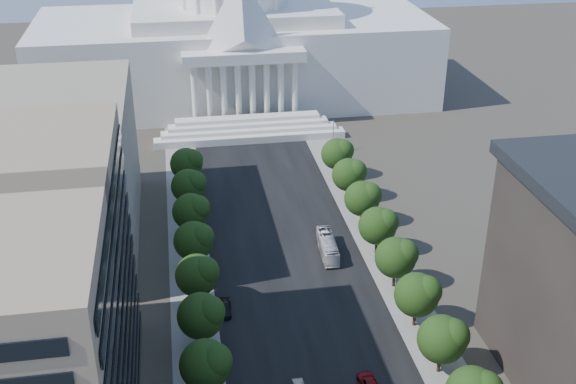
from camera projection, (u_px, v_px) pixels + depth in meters
road_asphalt at (283, 245)px, 147.15m from camera, size 30.00×260.00×0.01m
sidewalk_left at (189, 253)px, 144.38m from camera, size 8.00×260.00×0.02m
sidewalk_right at (373, 237)px, 149.92m from camera, size 8.00×260.00×0.02m
capitol at (234, 34)px, 222.04m from camera, size 120.00×56.00×73.00m
office_block_left_far at (34, 174)px, 142.30m from camera, size 38.00×52.00×30.00m
tree_l_d at (208, 364)px, 104.43m from camera, size 7.79×7.60×9.97m
tree_l_e at (203, 315)px, 115.03m from camera, size 7.79×7.60×9.97m
tree_l_f at (199, 274)px, 125.63m from camera, size 7.79×7.60×9.97m
tree_l_g at (195, 240)px, 136.23m from camera, size 7.79×7.60×9.97m
tree_l_h at (192, 211)px, 146.83m from camera, size 7.79×7.60×9.97m
tree_l_i at (190, 185)px, 157.43m from camera, size 7.79×7.60×9.97m
tree_l_j at (188, 163)px, 168.02m from camera, size 7.79×7.60×9.97m
tree_r_d at (445, 338)px, 109.68m from camera, size 7.79×7.60×9.97m
tree_r_e at (419, 294)px, 120.28m from camera, size 7.79×7.60×9.97m
tree_r_f at (398, 257)px, 130.88m from camera, size 7.79×7.60×9.97m
tree_r_g at (379, 225)px, 141.48m from camera, size 7.79×7.60×9.97m
tree_r_h at (364, 198)px, 152.08m from camera, size 7.79×7.60×9.97m
tree_r_i at (350, 174)px, 162.68m from camera, size 7.79×7.60×9.97m
tree_r_j at (338, 153)px, 173.27m from camera, size 7.79×7.60×9.97m
streetlight_c at (427, 295)px, 120.96m from camera, size 2.61×0.44×9.00m
streetlight_d at (385, 224)px, 143.04m from camera, size 2.61×0.44×9.00m
streetlight_e at (355, 172)px, 165.12m from camera, size 2.61×0.44×9.00m
streetlight_f at (331, 132)px, 187.20m from camera, size 2.61×0.44×9.00m
car_red at (369, 383)px, 109.18m from camera, size 3.12×5.79×1.54m
car_dark_b at (225, 309)px, 126.06m from camera, size 2.41×5.29×1.50m
city_bus at (328, 246)px, 143.42m from camera, size 3.52×12.43×3.42m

